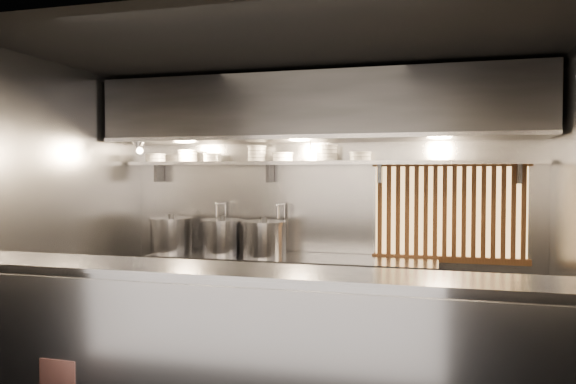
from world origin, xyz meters
The scene contains 23 objects.
floor centered at (0.00, 0.00, 0.00)m, with size 4.50×4.50×0.00m, color black.
ceiling centered at (0.00, 0.00, 2.80)m, with size 4.50×4.50×0.00m, color black.
wall_back centered at (0.00, 1.50, 1.40)m, with size 4.50×4.50×0.00m, color gray.
wall_left centered at (-2.25, 0.00, 1.40)m, with size 3.00×3.00×0.00m, color gray.
serving_counter centered at (0.00, -0.96, 0.57)m, with size 4.50×0.56×1.13m.
cooking_bench centered at (-0.30, 1.13, 0.45)m, with size 3.00×0.70×0.90m, color #949498.
bowl_shelf centered at (0.00, 1.32, 1.88)m, with size 4.40×0.34×0.04m, color #949498.
exhaust_hood centered at (0.00, 1.10, 2.42)m, with size 4.40×0.81×0.65m.
wood_screen centered at (1.30, 1.45, 1.38)m, with size 1.56×0.09×1.04m.
faucet_left centered at (-1.15, 1.37, 1.31)m, with size 0.04×0.30×0.50m.
faucet_right centered at (-0.45, 1.37, 1.31)m, with size 0.04×0.30×0.50m.
heat_lamp centered at (-1.90, 0.85, 2.07)m, with size 0.25×0.35×0.20m.
pendant_bulb centered at (-0.10, 1.20, 1.96)m, with size 0.09×0.09×0.19m.
stock_pot_left centered at (-1.67, 1.14, 1.09)m, with size 0.55×0.55×0.42m.
stock_pot_mid centered at (-1.06, 1.14, 1.09)m, with size 0.51×0.51×0.41m.
stock_pot_right centered at (-0.57, 1.09, 1.09)m, with size 0.63×0.63×0.41m.
bowl_stack_0 centered at (-1.95, 1.32, 1.95)m, with size 0.24×0.24×0.09m.
bowl_stack_1 centered at (-1.55, 1.32, 1.97)m, with size 0.23×0.23×0.13m.
bowl_stack_2 centered at (-1.25, 1.32, 1.95)m, with size 0.21×0.21×0.09m.
bowl_stack_3 centered at (-0.73, 1.32, 1.98)m, with size 0.21×0.21×0.17m.
bowl_stack_4 centered at (-0.43, 1.32, 1.95)m, with size 0.23×0.23×0.09m.
bowl_stack_5 centered at (0.05, 1.32, 1.98)m, with size 0.24×0.24×0.17m.
bowl_stack_6 centered at (0.41, 1.32, 1.95)m, with size 0.24×0.24×0.09m.
Camera 1 is at (1.22, -4.49, 1.78)m, focal length 35.00 mm.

